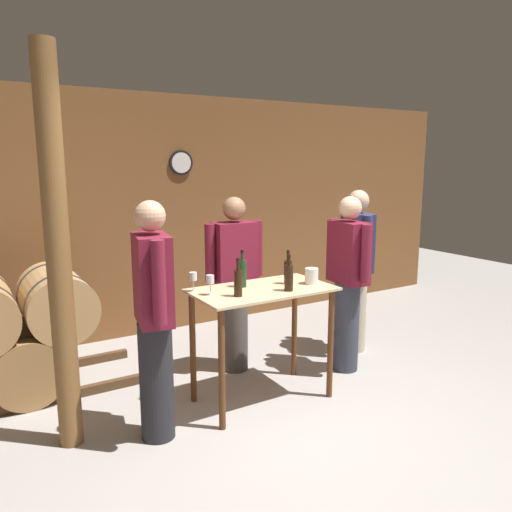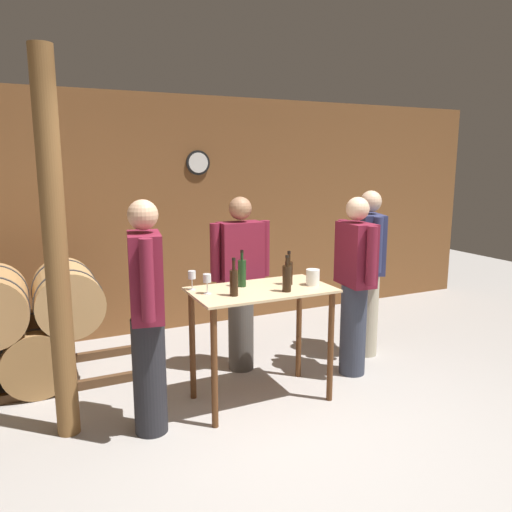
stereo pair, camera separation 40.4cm
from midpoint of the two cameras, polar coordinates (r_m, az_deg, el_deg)
name	(u,v)px [view 1 (the left image)]	position (r m, az deg, el deg)	size (l,w,h in m)	color
ground_plane	(327,443)	(3.77, 4.89, -20.61)	(14.00, 14.00, 0.00)	#9E9993
back_wall	(169,215)	(5.86, -11.87, 4.58)	(8.40, 0.08, 2.70)	brown
barrel_rack	(1,338)	(4.78, -29.36, -8.25)	(2.55, 0.83, 1.07)	#4C331E
tasting_table	(262,312)	(4.07, -2.13, -6.45)	(1.13, 0.64, 0.95)	#D1B284
wooden_post	(58,255)	(3.60, -24.72, 0.04)	(0.16, 0.16, 2.70)	brown
wine_bottle_far_left	(238,282)	(3.77, -5.15, -3.00)	(0.06, 0.06, 0.30)	black
wine_bottle_left	(242,273)	(4.04, -4.44, -1.93)	(0.07, 0.07, 0.30)	#193819
wine_bottle_center	(289,277)	(3.91, 0.83, -2.42)	(0.07, 0.07, 0.29)	black
wine_bottle_right	(288,271)	(4.14, 0.88, -1.76)	(0.06, 0.06, 0.28)	black
wine_glass_near_left	(193,277)	(3.96, -10.13, -2.44)	(0.06, 0.06, 0.15)	silver
wine_glass_near_center	(210,280)	(3.83, -8.29, -2.80)	(0.06, 0.06, 0.16)	silver
ice_bucket	(312,276)	(4.15, 3.61, -2.33)	(0.11, 0.11, 0.13)	white
person_host	(356,268)	(5.17, 9.19, -1.33)	(0.34, 0.56, 1.68)	#B7AD93
person_visitor_with_scarf	(235,281)	(4.64, -4.95, -2.86)	(0.59, 0.24, 1.65)	#4C4742
person_visitor_bearded	(348,280)	(4.67, 8.02, -2.80)	(0.25, 0.59, 1.65)	#333847
person_visitor_near_door	(154,317)	(3.57, -14.81, -6.77)	(0.29, 0.58, 1.71)	#232328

